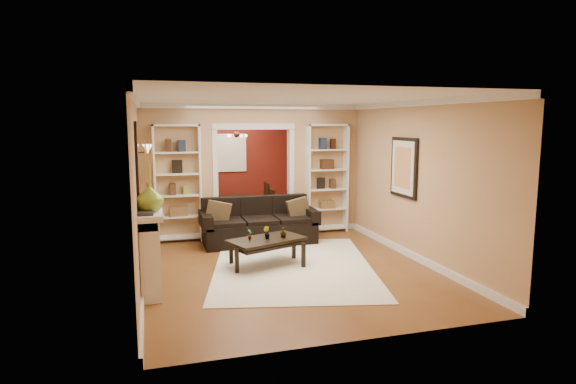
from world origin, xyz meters
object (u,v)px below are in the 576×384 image
object	(u,v)px
coffee_table	(267,252)
sofa	(259,221)
bookshelf_left	(178,184)
dining_table	(238,209)
bookshelf_right	(327,178)
fireplace	(151,246)

from	to	relation	value
coffee_table	sofa	bearing A→B (deg)	60.89
bookshelf_left	dining_table	size ratio (longest dim) A/B	1.53
bookshelf_right	coffee_table	bearing A→B (deg)	-131.19
coffee_table	bookshelf_left	distance (m)	2.61
fireplace	dining_table	world-z (taller)	fireplace
bookshelf_right	dining_table	bearing A→B (deg)	133.31
coffee_table	dining_table	distance (m)	3.81
coffee_table	fireplace	xyz separation A→B (m)	(-1.81, -0.44, 0.35)
bookshelf_left	fireplace	distance (m)	2.65
bookshelf_left	coffee_table	bearing A→B (deg)	-58.77
bookshelf_right	fireplace	world-z (taller)	bookshelf_right
bookshelf_left	dining_table	xyz separation A→B (m)	(1.49, 1.71, -0.89)
coffee_table	bookshelf_right	size ratio (longest dim) A/B	0.53
bookshelf_left	fireplace	bearing A→B (deg)	-102.05
sofa	bookshelf_right	bearing A→B (deg)	19.77
bookshelf_right	dining_table	size ratio (longest dim) A/B	1.53
coffee_table	bookshelf_left	bearing A→B (deg)	100.30
sofa	fireplace	world-z (taller)	fireplace
bookshelf_left	dining_table	world-z (taller)	bookshelf_left
sofa	bookshelf_right	world-z (taller)	bookshelf_right
sofa	bookshelf_right	distance (m)	1.86
sofa	coffee_table	bearing A→B (deg)	-98.18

